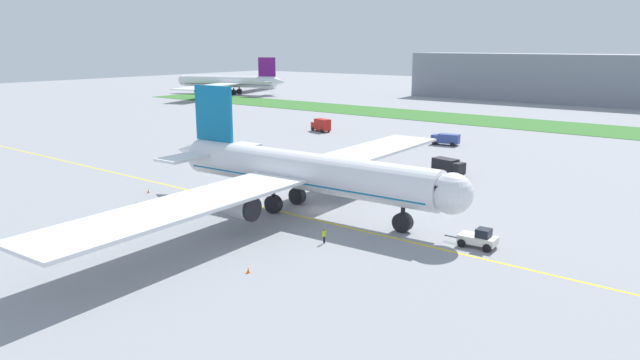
# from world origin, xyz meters

# --- Properties ---
(ground_plane) EXTENTS (600.00, 600.00, 0.00)m
(ground_plane) POSITION_xyz_m (0.00, 0.00, 0.00)
(ground_plane) COLOR gray
(ground_plane) RESTS_ON ground
(apron_taxi_line) EXTENTS (280.00, 0.36, 0.01)m
(apron_taxi_line) POSITION_xyz_m (0.00, -3.48, 0.00)
(apron_taxi_line) COLOR yellow
(apron_taxi_line) RESTS_ON ground
(grass_median_strip) EXTENTS (320.00, 24.00, 0.10)m
(grass_median_strip) POSITION_xyz_m (0.00, 102.24, 0.05)
(grass_median_strip) COLOR #38722D
(grass_median_strip) RESTS_ON ground
(airliner_foreground) EXTENTS (46.76, 73.82, 15.89)m
(airliner_foreground) POSITION_xyz_m (-1.64, -1.69, 5.40)
(airliner_foreground) COLOR white
(airliner_foreground) RESTS_ON ground
(pushback_tug) EXTENTS (5.88, 2.60, 2.18)m
(pushback_tug) POSITION_xyz_m (22.70, -0.38, 0.99)
(pushback_tug) COLOR white
(pushback_tug) RESTS_ON ground
(ground_crew_wingwalker_port) EXTENTS (0.30, 0.57, 1.65)m
(ground_crew_wingwalker_port) POSITION_xyz_m (8.68, -9.79, 1.00)
(ground_crew_wingwalker_port) COLOR black
(ground_crew_wingwalker_port) RESTS_ON ground
(ground_crew_marshaller_front) EXTENTS (0.59, 0.32, 1.69)m
(ground_crew_marshaller_front) POSITION_xyz_m (-12.13, -26.14, 1.03)
(ground_crew_marshaller_front) COLOR black
(ground_crew_marshaller_front) RESTS_ON ground
(traffic_cone_near_nose) EXTENTS (0.36, 0.36, 0.58)m
(traffic_cone_near_nose) POSITION_xyz_m (8.11, -21.08, 0.28)
(traffic_cone_near_nose) COLOR #F2590C
(traffic_cone_near_nose) RESTS_ON ground
(traffic_cone_port_wing) EXTENTS (0.36, 0.36, 0.58)m
(traffic_cone_port_wing) POSITION_xyz_m (-21.18, -13.46, 0.28)
(traffic_cone_port_wing) COLOR #F2590C
(traffic_cone_port_wing) RESTS_ON ground
(traffic_cone_starboard_wing) EXTENTS (0.36, 0.36, 0.58)m
(traffic_cone_starboard_wing) POSITION_xyz_m (-25.71, -8.22, 0.28)
(traffic_cone_starboard_wing) COLOR #F2590C
(traffic_cone_starboard_wing) RESTS_ON ground
(service_truck_baggage_loader) EXTENTS (5.91, 3.49, 2.71)m
(service_truck_baggage_loader) POSITION_xyz_m (4.08, 30.54, 1.51)
(service_truck_baggage_loader) COLOR black
(service_truck_baggage_loader) RESTS_ON ground
(service_truck_fuel_bowser) EXTENTS (6.01, 3.65, 3.22)m
(service_truck_fuel_bowser) POSITION_xyz_m (-43.51, 56.51, 1.70)
(service_truck_fuel_bowser) COLOR #B21E19
(service_truck_fuel_bowser) RESTS_ON ground
(service_truck_catering_van) EXTENTS (6.31, 3.37, 2.47)m
(service_truck_catering_van) POSITION_xyz_m (-9.68, 57.53, 1.39)
(service_truck_catering_van) COLOR #33478C
(service_truck_catering_van) RESTS_ON ground
(parked_airliner_far_left) EXTENTS (50.61, 82.55, 16.11)m
(parked_airliner_far_left) POSITION_xyz_m (-143.43, 119.85, 5.47)
(parked_airliner_far_left) COLOR white
(parked_airliner_far_left) RESTS_ON ground
(terminal_building) EXTENTS (116.18, 20.00, 18.00)m
(terminal_building) POSITION_xyz_m (-18.89, 172.19, 9.00)
(terminal_building) COLOR gray
(terminal_building) RESTS_ON ground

